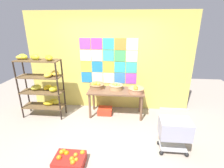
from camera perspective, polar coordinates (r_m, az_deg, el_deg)
ground at (r=3.70m, az=-4.05°, el=-19.00°), size 9.17×9.17×0.00m
back_wall_with_art at (r=4.59m, az=-1.15°, el=7.23°), size 4.40×0.07×2.63m
banana_shelf_unit at (r=4.55m, az=-22.52°, el=1.02°), size 1.07×0.47×1.64m
display_table at (r=4.35m, az=1.37°, el=-3.29°), size 1.41×0.59×0.71m
fruit_basket_back_right at (r=4.20m, az=8.20°, el=-1.84°), size 0.40×0.40×0.16m
fruit_basket_left at (r=4.35m, az=1.42°, el=-0.81°), size 0.36×0.36×0.17m
fruit_basket_back_left at (r=4.44m, az=-5.20°, el=-0.41°), size 0.40×0.40×0.19m
produce_crate_under_table at (r=4.61m, az=-2.41°, el=-9.07°), size 0.37×0.29×0.18m
orange_crate_foreground at (r=3.26m, az=-14.13°, el=-23.74°), size 0.51×0.39×0.23m
shopping_cart at (r=3.43m, az=20.45°, el=-14.33°), size 0.56×0.43×0.79m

